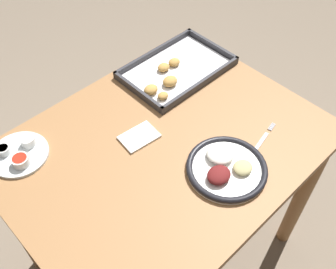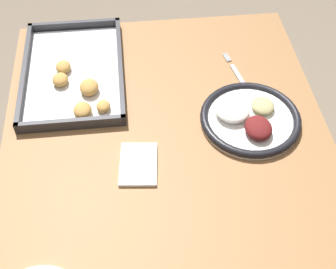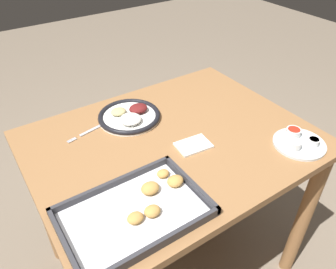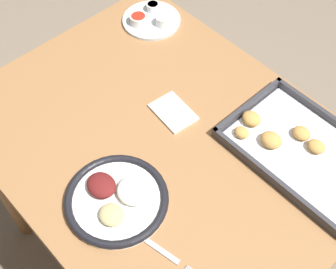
{
  "view_description": "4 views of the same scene",
  "coord_description": "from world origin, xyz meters",
  "px_view_note": "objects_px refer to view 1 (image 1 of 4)",
  "views": [
    {
      "loc": [
        -0.54,
        -0.59,
        1.75
      ],
      "look_at": [
        0.02,
        0.0,
        0.8
      ],
      "focal_mm": 42.0,
      "sensor_mm": 36.0,
      "label": 1
    },
    {
      "loc": [
        -0.68,
        0.07,
        1.63
      ],
      "look_at": [
        0.02,
        0.0,
        0.8
      ],
      "focal_mm": 50.0,
      "sensor_mm": 36.0,
      "label": 2
    },
    {
      "loc": [
        0.54,
        0.78,
        1.51
      ],
      "look_at": [
        0.02,
        0.0,
        0.8
      ],
      "focal_mm": 35.0,
      "sensor_mm": 36.0,
      "label": 3
    },
    {
      "loc": [
        0.53,
        -0.47,
        1.76
      ],
      "look_at": [
        0.02,
        0.0,
        0.8
      ],
      "focal_mm": 50.0,
      "sensor_mm": 36.0,
      "label": 4
    }
  ],
  "objects_px": {
    "baking_tray": "(175,71)",
    "napkin": "(139,137)",
    "saucer_plate": "(19,153)",
    "fork": "(260,143)",
    "dinner_plate": "(226,167)"
  },
  "relations": [
    {
      "from": "saucer_plate",
      "to": "napkin",
      "type": "distance_m",
      "value": 0.38
    },
    {
      "from": "fork",
      "to": "napkin",
      "type": "relative_size",
      "value": 1.47
    },
    {
      "from": "saucer_plate",
      "to": "baking_tray",
      "type": "xyz_separation_m",
      "value": [
        0.63,
        -0.05,
        -0.0
      ]
    },
    {
      "from": "saucer_plate",
      "to": "napkin",
      "type": "height_order",
      "value": "saucer_plate"
    },
    {
      "from": "baking_tray",
      "to": "napkin",
      "type": "xyz_separation_m",
      "value": [
        -0.31,
        -0.15,
        -0.01
      ]
    },
    {
      "from": "fork",
      "to": "saucer_plate",
      "type": "distance_m",
      "value": 0.76
    },
    {
      "from": "dinner_plate",
      "to": "saucer_plate",
      "type": "distance_m",
      "value": 0.64
    },
    {
      "from": "baking_tray",
      "to": "napkin",
      "type": "distance_m",
      "value": 0.34
    },
    {
      "from": "dinner_plate",
      "to": "fork",
      "type": "xyz_separation_m",
      "value": [
        0.16,
        -0.01,
        -0.01
      ]
    },
    {
      "from": "dinner_plate",
      "to": "baking_tray",
      "type": "relative_size",
      "value": 0.61
    },
    {
      "from": "saucer_plate",
      "to": "dinner_plate",
      "type": "bearing_deg",
      "value": -48.61
    },
    {
      "from": "dinner_plate",
      "to": "saucer_plate",
      "type": "xyz_separation_m",
      "value": [
        -0.42,
        0.48,
        -0.0
      ]
    },
    {
      "from": "dinner_plate",
      "to": "saucer_plate",
      "type": "height_order",
      "value": "dinner_plate"
    },
    {
      "from": "dinner_plate",
      "to": "fork",
      "type": "bearing_deg",
      "value": -3.11
    },
    {
      "from": "baking_tray",
      "to": "napkin",
      "type": "height_order",
      "value": "baking_tray"
    }
  ]
}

